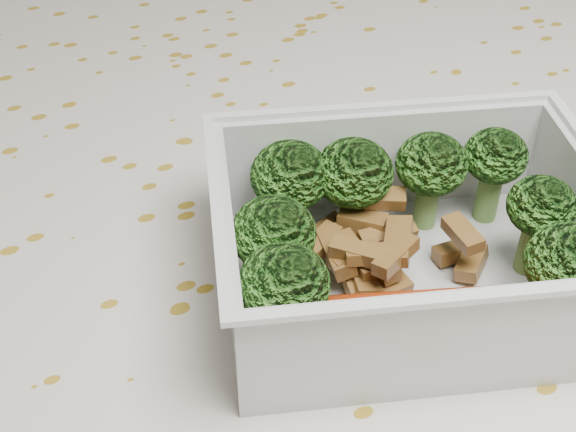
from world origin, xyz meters
name	(u,v)px	position (x,y,z in m)	size (l,w,h in m)	color
dining_table	(284,383)	(0.00, 0.00, 0.67)	(1.40, 0.90, 0.75)	brown
tablecloth	(284,322)	(0.00, 0.00, 0.72)	(1.46, 0.96, 0.19)	beige
lunch_container	(408,256)	(0.05, -0.04, 0.78)	(0.22, 0.19, 0.06)	silver
broccoli_florets	(392,211)	(0.04, -0.02, 0.80)	(0.17, 0.15, 0.05)	#608C3F
meat_pile	(376,250)	(0.04, -0.02, 0.77)	(0.09, 0.07, 0.03)	brown
sausage	(438,318)	(0.04, -0.08, 0.78)	(0.15, 0.07, 0.03)	#B1310E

